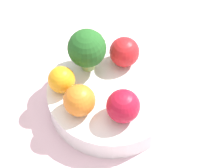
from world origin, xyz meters
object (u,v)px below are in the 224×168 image
(apple_red, at_px, (123,106))
(orange_front, at_px, (79,100))
(bowl, at_px, (112,95))
(broccoli, at_px, (87,49))
(apple_green, at_px, (124,52))
(orange_back, at_px, (61,80))

(apple_red, height_order, orange_front, apple_red)
(bowl, bearing_deg, orange_front, 6.61)
(bowl, relative_size, broccoli, 2.76)
(broccoli, relative_size, orange_front, 1.56)
(broccoli, relative_size, apple_green, 1.52)
(apple_green, height_order, orange_back, apple_green)
(orange_front, bearing_deg, apple_red, 136.41)
(apple_red, bearing_deg, broccoli, -94.01)
(apple_red, relative_size, apple_green, 1.02)
(apple_green, bearing_deg, orange_front, 20.46)
(bowl, xyz_separation_m, apple_red, (0.02, 0.05, 0.05))
(bowl, distance_m, apple_red, 0.07)
(broccoli, distance_m, orange_front, 0.09)
(bowl, distance_m, orange_back, 0.09)
(apple_green, bearing_deg, broccoli, -24.35)
(bowl, height_order, broccoli, broccoli)
(bowl, distance_m, orange_front, 0.08)
(bowl, xyz_separation_m, broccoli, (0.01, -0.06, 0.06))
(bowl, xyz_separation_m, apple_green, (-0.05, -0.03, 0.05))
(apple_green, bearing_deg, bowl, 35.66)
(apple_red, relative_size, orange_back, 1.18)
(apple_red, distance_m, orange_front, 0.07)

